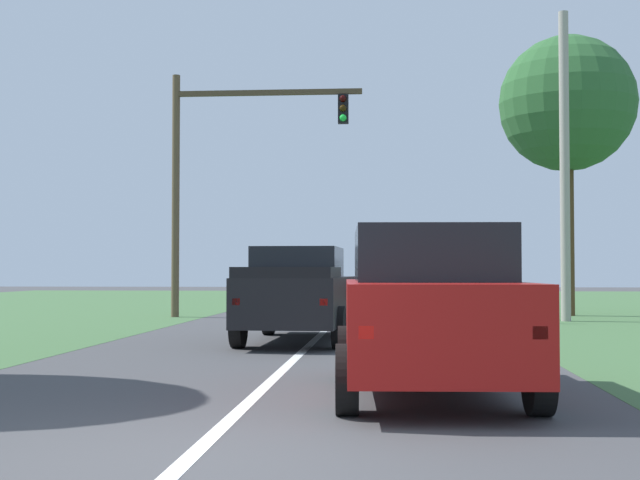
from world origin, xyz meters
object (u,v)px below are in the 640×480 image
pickup_truck_lead (299,293)px  traffic_light (222,160)px  crossing_suv_far (449,286)px  oak_tree_right (567,104)px  red_suv_near (428,307)px  utility_pole_right (565,166)px  keep_moving_sign (503,267)px

pickup_truck_lead → traffic_light: size_ratio=0.74×
pickup_truck_lead → crossing_suv_far: size_ratio=1.26×
traffic_light → oak_tree_right: oak_tree_right is taller
oak_tree_right → crossing_suv_far: (-3.83, 0.31, -5.90)m
red_suv_near → utility_pole_right: bearing=73.3°
oak_tree_right → pickup_truck_lead: bearing=-124.8°
utility_pole_right → red_suv_near: bearing=-106.7°
pickup_truck_lead → utility_pole_right: (6.90, 7.82, 3.49)m
keep_moving_sign → oak_tree_right: 7.26m
pickup_truck_lead → keep_moving_sign: size_ratio=2.34×
crossing_suv_far → utility_pole_right: (3.11, -3.47, 3.54)m
traffic_light → keep_moving_sign: bearing=-16.2°
pickup_truck_lead → red_suv_near: bearing=-73.1°
pickup_truck_lead → keep_moving_sign: (4.99, 6.77, 0.55)m
traffic_light → utility_pole_right: bearing=-7.7°
traffic_light → crossing_suv_far: traffic_light is taller
red_suv_near → utility_pole_right: size_ratio=0.53×
keep_moving_sign → utility_pole_right: bearing=28.6°
red_suv_near → pickup_truck_lead: (-2.30, 7.58, -0.03)m
traffic_light → red_suv_near: bearing=-71.3°
oak_tree_right → utility_pole_right: bearing=-102.9°
crossing_suv_far → utility_pole_right: 5.85m
pickup_truck_lead → traffic_light: (-3.37, 9.20, 3.93)m
red_suv_near → traffic_light: (-5.67, 16.78, 3.90)m
keep_moving_sign → oak_tree_right: oak_tree_right is taller
utility_pole_right → traffic_light: bearing=172.3°
pickup_truck_lead → crossing_suv_far: 11.91m
red_suv_near → traffic_light: size_ratio=0.62×
traffic_light → keep_moving_sign: 9.34m
crossing_suv_far → keep_moving_sign: bearing=-75.2°
keep_moving_sign → oak_tree_right: size_ratio=0.27×
red_suv_near → crossing_suv_far: bearing=85.5°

